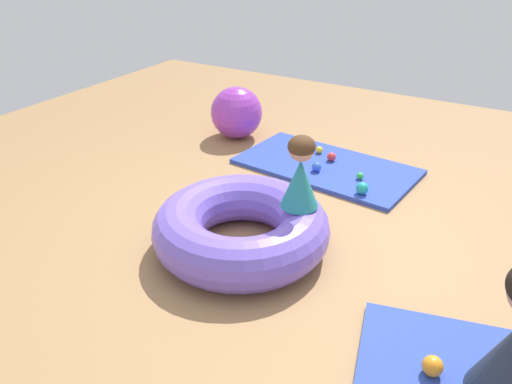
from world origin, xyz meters
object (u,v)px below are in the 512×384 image
Objects in this scene: play_ball_blue at (317,167)px; play_ball_orange at (433,366)px; play_ball_red at (331,157)px; play_ball_green at (360,176)px; exercise_ball_large at (236,113)px; inflatable_cushion at (241,228)px; play_ball_teal_second at (362,188)px; play_ball_yellow at (319,150)px; child_in_teal at (300,173)px.

play_ball_orange reaches higher than play_ball_blue.
play_ball_orange is 2.55m from play_ball_red.
exercise_ball_large reaches higher than play_ball_green.
play_ball_orange is (1.42, -0.50, -0.08)m from inflatable_cushion.
play_ball_blue is 1.20m from exercise_ball_large.
play_ball_blue is 0.54m from play_ball_teal_second.
play_ball_red is at bearing 124.20° from play_ball_orange.
play_ball_yellow is at bearing 148.01° from play_ball_red.
child_in_teal is 1.30m from play_ball_blue.
play_ball_teal_second is (0.48, -0.48, 0.01)m from play_ball_red.
play_ball_yellow is at bearing 110.69° from play_ball_blue.
play_ball_red is at bearing 147.64° from play_ball_green.
play_ball_yellow is 0.13× the size of exercise_ball_large.
play_ball_yellow is at bearing 125.91° from play_ball_orange.
play_ball_green is 1.57m from exercise_ball_large.
play_ball_teal_second is at bearing -66.45° from play_ball_green.
play_ball_blue reaches higher than play_ball_red.
play_ball_orange is 0.20× the size of exercise_ball_large.
child_in_teal is 7.30× the size of play_ball_yellow.
exercise_ball_large is (-1.14, 0.14, 0.19)m from play_ball_red.
play_ball_red is 1.16m from exercise_ball_large.
inflatable_cushion is 2.10m from exercise_ball_large.
exercise_ball_large is (-1.51, 0.38, 0.20)m from play_ball_green.
play_ball_green is (0.54, -0.34, -0.00)m from play_ball_yellow.
play_ball_red is at bearing -31.99° from play_ball_yellow.
play_ball_blue is (-0.37, 1.14, -0.51)m from child_in_teal.
inflatable_cushion is 17.87× the size of play_ball_yellow.
inflatable_cushion reaches higher than play_ball_orange.
play_ball_red is at bearing -7.16° from exercise_ball_large.
play_ball_orange is (1.46, -1.83, 0.01)m from play_ball_blue.
exercise_ball_large reaches higher than play_ball_red.
child_in_teal reaches higher than play_ball_blue.
play_ball_blue is at bearing -128.21° from child_in_teal.
play_ball_blue is 1.28× the size of play_ball_yellow.
play_ball_green is at bearing -14.01° from exercise_ball_large.
inflatable_cushion is 14.71× the size of play_ball_red.
play_ball_orange is (1.09, -0.69, -0.50)m from child_in_teal.
child_in_teal is at bearing -71.80° from play_ball_blue.
play_ball_teal_second is (-0.96, 1.63, -0.00)m from play_ball_orange.
child_in_teal is 1.07m from play_ball_teal_second.
child_in_teal is 7.98× the size of play_ball_green.
play_ball_blue is (-0.04, 1.34, -0.09)m from inflatable_cushion.
play_ball_blue is at bearing -173.73° from play_ball_green.
play_ball_red is 0.15× the size of exercise_ball_large.
play_ball_blue is 0.16× the size of exercise_ball_large.
play_ball_yellow is at bearing -127.58° from child_in_teal.
play_ball_orange is at bearing -60.40° from play_ball_green.
play_ball_teal_second is 1.74m from exercise_ball_large.
play_ball_green is (0.35, 1.38, -0.10)m from inflatable_cushion.
child_in_teal reaches higher than play_ball_teal_second.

